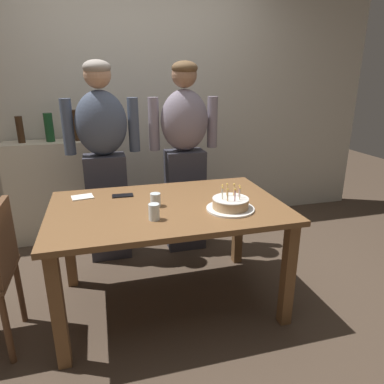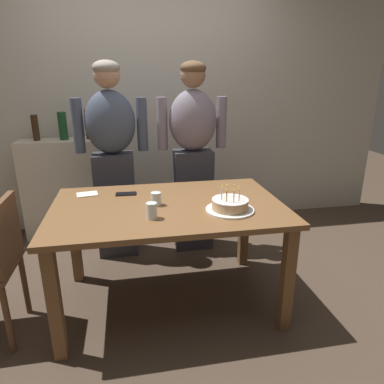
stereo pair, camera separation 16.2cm
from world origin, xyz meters
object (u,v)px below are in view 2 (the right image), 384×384
Objects in this scene: cell_phone at (126,194)px; water_glass_far at (156,199)px; napkin_stack at (87,194)px; birthday_cake at (230,205)px; person_woman_cardigan at (193,156)px; person_man_bearded at (113,159)px; water_glass_near at (152,211)px.

water_glass_far is at bearing -50.66° from cell_phone.
birthday_cake is at bearing -27.95° from napkin_stack.
birthday_cake reaches higher than cell_phone.
cell_phone is at bearing -8.69° from napkin_stack.
cell_phone is 0.27m from napkin_stack.
person_woman_cardigan reaches higher than water_glass_far.
napkin_stack is (-0.27, 0.04, 0.00)m from cell_phone.
water_glass_far is 0.05× the size of person_man_bearded.
person_man_bearded is (-0.10, 0.57, 0.13)m from cell_phone.
water_glass_far reaches higher than cell_phone.
birthday_cake is 0.18× the size of person_woman_cardigan.
birthday_cake is 3.12× the size of water_glass_near.
person_man_bearded is 0.69m from person_woman_cardigan.
cell_phone is 0.09× the size of person_man_bearded.
person_man_bearded reaches higher than water_glass_far.
cell_phone and napkin_stack have the same top height.
person_woman_cardigan is at bearing 66.89° from water_glass_near.
birthday_cake is at bearing 126.15° from person_man_bearded.
person_man_bearded is at bearing 103.32° from water_glass_near.
water_glass_near is 0.67m from napkin_stack.
person_woman_cardigan is at bearing 31.30° from napkin_stack.
person_man_bearded is (-0.73, 1.00, 0.10)m from birthday_cake.
person_man_bearded is (-0.29, 0.82, 0.09)m from water_glass_far.
water_glass_near is at bearing -50.98° from napkin_stack.
water_glass_far is 0.61× the size of napkin_stack.
water_glass_far is at bearing 78.76° from water_glass_near.
person_woman_cardigan is (0.86, 0.52, 0.13)m from napkin_stack.
cell_phone is (-0.15, 0.47, -0.04)m from water_glass_near.
cell_phone is (-0.19, 0.25, -0.04)m from water_glass_far.
water_glass_near is at bearing -70.84° from cell_phone.
person_man_bearded is (-0.25, 1.04, 0.09)m from water_glass_near.
napkin_stack is at bearing 152.05° from birthday_cake.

